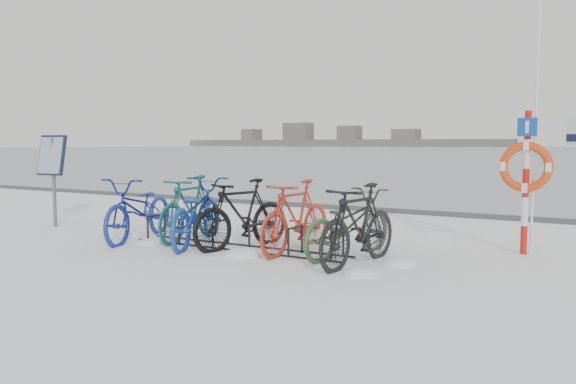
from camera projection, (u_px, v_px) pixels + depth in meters
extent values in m
plane|color=white|center=(238.00, 249.00, 9.31)|extent=(900.00, 900.00, 0.00)
cube|color=#3F3F42|center=(369.00, 209.00, 14.42)|extent=(400.00, 0.25, 0.10)
cylinder|color=black|center=(148.00, 229.00, 9.99)|extent=(0.04, 0.04, 0.44)
cylinder|color=black|center=(165.00, 226.00, 10.37)|extent=(0.04, 0.04, 0.44)
cylinder|color=black|center=(156.00, 215.00, 10.16)|extent=(0.04, 0.44, 0.04)
cylinder|color=black|center=(179.00, 232.00, 9.63)|extent=(0.04, 0.04, 0.44)
cylinder|color=black|center=(195.00, 229.00, 10.01)|extent=(0.04, 0.04, 0.44)
cylinder|color=black|center=(187.00, 218.00, 9.81)|extent=(0.04, 0.44, 0.04)
cylinder|color=black|center=(213.00, 236.00, 9.28)|extent=(0.04, 0.04, 0.44)
cylinder|color=black|center=(228.00, 232.00, 9.66)|extent=(0.04, 0.04, 0.44)
cylinder|color=black|center=(221.00, 221.00, 9.45)|extent=(0.04, 0.44, 0.04)
cylinder|color=black|center=(249.00, 239.00, 8.93)|extent=(0.04, 0.04, 0.44)
cylinder|color=black|center=(264.00, 235.00, 9.31)|extent=(0.04, 0.04, 0.44)
cylinder|color=black|center=(256.00, 224.00, 9.10)|extent=(0.04, 0.44, 0.04)
cylinder|color=black|center=(288.00, 243.00, 8.57)|extent=(0.04, 0.04, 0.44)
cylinder|color=black|center=(302.00, 239.00, 8.95)|extent=(0.04, 0.04, 0.44)
cylinder|color=black|center=(295.00, 227.00, 8.74)|extent=(0.04, 0.44, 0.04)
cylinder|color=black|center=(331.00, 248.00, 8.22)|extent=(0.04, 0.04, 0.44)
cylinder|color=black|center=(343.00, 243.00, 8.60)|extent=(0.04, 0.04, 0.44)
cylinder|color=black|center=(337.00, 231.00, 8.39)|extent=(0.04, 0.44, 0.04)
cylinder|color=black|center=(231.00, 250.00, 9.12)|extent=(4.00, 0.03, 0.03)
cylinder|color=black|center=(246.00, 245.00, 9.50)|extent=(4.00, 0.03, 0.03)
cylinder|color=#595B5E|center=(54.00, 182.00, 11.71)|extent=(0.07, 0.07, 1.85)
cube|color=black|center=(52.00, 155.00, 11.64)|extent=(0.67, 0.33, 0.84)
cube|color=#8C99AD|center=(50.00, 155.00, 11.60)|extent=(0.60, 0.25, 0.75)
cylinder|color=red|center=(524.00, 240.00, 8.85)|extent=(0.10, 0.10, 0.45)
cylinder|color=silver|center=(525.00, 212.00, 8.81)|extent=(0.10, 0.10, 0.45)
cylinder|color=red|center=(526.00, 183.00, 8.77)|extent=(0.10, 0.10, 0.45)
cylinder|color=silver|center=(527.00, 154.00, 8.73)|extent=(0.10, 0.10, 0.45)
cylinder|color=red|center=(528.00, 125.00, 8.69)|extent=(0.10, 0.10, 0.45)
torus|color=red|center=(526.00, 167.00, 8.67)|extent=(0.79, 0.13, 0.79)
cube|color=#0E399C|center=(527.00, 127.00, 8.63)|extent=(0.29, 0.03, 0.29)
cylinder|color=silver|center=(536.00, 124.00, 8.68)|extent=(0.04, 0.04, 4.09)
cube|color=#505050|center=(332.00, 143.00, 293.44)|extent=(180.00, 12.00, 3.50)
cube|color=#505050|center=(282.00, 136.00, 307.85)|extent=(24.00, 10.00, 8.00)
cube|color=#505050|center=(387.00, 136.00, 278.43)|extent=(20.00, 10.00, 6.00)
imported|color=navy|center=(140.00, 207.00, 10.17)|extent=(1.33, 2.38, 1.18)
imported|color=#155758|center=(191.00, 207.00, 10.15)|extent=(0.79, 2.05, 1.20)
imported|color=#173695|center=(196.00, 211.00, 9.65)|extent=(1.46, 2.38, 1.18)
imported|color=black|center=(242.00, 212.00, 9.36)|extent=(1.12, 2.06, 1.19)
imported|color=#AF2F21|center=(296.00, 215.00, 8.98)|extent=(0.68, 2.03, 1.20)
imported|color=#335D30|center=(348.00, 222.00, 8.67)|extent=(1.20, 2.16, 1.07)
imported|color=black|center=(359.00, 223.00, 8.05)|extent=(0.86, 2.07, 1.21)
ellipsoid|color=white|center=(136.00, 235.00, 10.68)|extent=(0.46, 0.46, 0.16)
ellipsoid|color=white|center=(149.00, 244.00, 9.76)|extent=(0.48, 0.48, 0.17)
ellipsoid|color=white|center=(244.00, 255.00, 8.76)|extent=(0.66, 0.66, 0.23)
ellipsoid|color=white|center=(291.00, 247.00, 9.46)|extent=(0.37, 0.37, 0.13)
ellipsoid|color=white|center=(220.00, 241.00, 10.07)|extent=(0.51, 0.51, 0.18)
ellipsoid|color=white|center=(399.00, 265.00, 8.06)|extent=(0.50, 0.50, 0.18)
ellipsoid|color=white|center=(315.00, 250.00, 9.17)|extent=(0.51, 0.51, 0.18)
ellipsoid|color=white|center=(360.00, 275.00, 7.44)|extent=(0.48, 0.48, 0.17)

